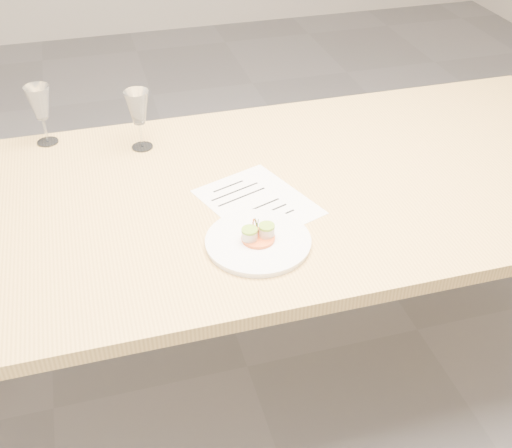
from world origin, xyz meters
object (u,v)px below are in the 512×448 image
object	(u,v)px
dining_table	(245,209)
wine_glass_1	(40,104)
recipe_sheet	(258,202)
wine_glass_2	(138,109)
dinner_plate	(258,241)

from	to	relation	value
dining_table	wine_glass_1	size ratio (longest dim) A/B	12.48
dining_table	recipe_sheet	bearing A→B (deg)	-76.32
recipe_sheet	wine_glass_1	world-z (taller)	wine_glass_1
dining_table	recipe_sheet	size ratio (longest dim) A/B	6.28
dining_table	wine_glass_2	xyz separation A→B (m)	(-0.25, 0.32, 0.20)
recipe_sheet	wine_glass_1	size ratio (longest dim) A/B	1.99
recipe_sheet	dinner_plate	bearing A→B (deg)	-125.45
wine_glass_1	wine_glass_2	distance (m)	0.31
dinner_plate	wine_glass_1	bearing A→B (deg)	126.09
wine_glass_2	dining_table	bearing A→B (deg)	-52.40
dinner_plate	wine_glass_2	distance (m)	0.63
recipe_sheet	wine_glass_1	distance (m)	0.76
dinner_plate	wine_glass_2	world-z (taller)	wine_glass_2
dining_table	dinner_plate	bearing A→B (deg)	-97.34
dining_table	wine_glass_2	size ratio (longest dim) A/B	12.57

